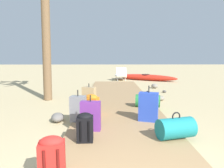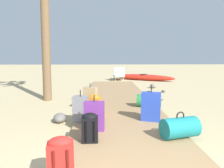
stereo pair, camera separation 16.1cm
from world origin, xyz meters
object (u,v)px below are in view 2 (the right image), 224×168
Objects in this scene: backpack_orange at (93,104)px; kayak at (143,77)px; suitcase_tan at (90,98)px; duffel_bag_teal at (180,128)px; lounge_chair at (119,75)px; suitcase_blue at (151,107)px; suitcase_purple at (94,116)px; backpack_black at (90,126)px; duffel_bag_green at (149,101)px; suitcase_grey at (81,109)px; backpack_red at (61,156)px.

backpack_orange reaches higher than kayak.
suitcase_tan is 2.73m from duffel_bag_teal.
backpack_orange is 0.33× the size of lounge_chair.
suitcase_blue reaches higher than kayak.
backpack_orange is 1.09m from suitcase_purple.
backpack_orange is at bearing 91.12° from backpack_black.
suitcase_tan is 1.71m from suitcase_purple.
suitcase_purple is at bearing -83.26° from suitcase_tan.
duffel_bag_green is 1.04× the size of suitcase_grey.
suitcase_tan reaches higher than backpack_red.
kayak is at bearing 83.38° from duffel_bag_teal.
suitcase_blue is 8.33m from kayak.
suitcase_tan reaches higher than backpack_orange.
suitcase_grey is 8.43m from lounge_chair.
suitcase_purple is (-1.23, -0.58, -0.03)m from suitcase_blue.
suitcase_tan is at bearing -111.57° from kayak.
suitcase_tan reaches higher than duffel_bag_green.
backpack_black is 0.70× the size of suitcase_purple.
suitcase_purple reaches higher than kayak.
suitcase_tan is at bearing -99.91° from lounge_chair.
suitcase_purple is (0.33, -0.57, 0.01)m from suitcase_grey.
lounge_chair is (-0.48, 9.29, 0.06)m from duffel_bag_teal.
suitcase_blue is (1.44, -1.12, 0.02)m from suitcase_tan.
suitcase_blue is 1.14× the size of suitcase_purple.
suitcase_grey reaches higher than duffel_bag_teal.
lounge_chair reaches higher than kayak.
suitcase_purple is (0.20, -1.70, -0.01)m from suitcase_tan.
suitcase_tan is 0.19× the size of kayak.
suitcase_tan reaches higher than kayak.
backpack_orange is 1.03× the size of backpack_black.
backpack_orange is 2.65m from backpack_red.
suitcase_purple reaches higher than backpack_red.
suitcase_tan is 2.20m from backpack_black.
suitcase_tan is at bearing 129.52° from duffel_bag_teal.
backpack_orange is at bearing 64.04° from suitcase_grey.
duffel_bag_green is 2.76m from backpack_black.
backpack_orange is 0.57m from suitcase_grey.
lounge_chair is at bearing 93.18° from duffel_bag_green.
duffel_bag_teal is at bearing 3.45° from backpack_black.
suitcase_grey is 1.43× the size of backpack_black.
backpack_black is 1.08m from backpack_red.
suitcase_purple is 1.58m from backpack_red.
lounge_chair is (-0.39, 7.07, 0.07)m from duffel_bag_green.
backpack_black is (0.28, -1.07, -0.02)m from suitcase_grey.
backpack_orange is 0.14× the size of kayak.
suitcase_tan is (-1.65, -0.11, 0.12)m from duffel_bag_green.
lounge_chair is at bearing 81.73° from backpack_orange.
suitcase_purple is 0.45× the size of lounge_chair.
backpack_orange is 1.41m from suitcase_blue.
lounge_chair is at bearing 82.52° from backpack_red.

